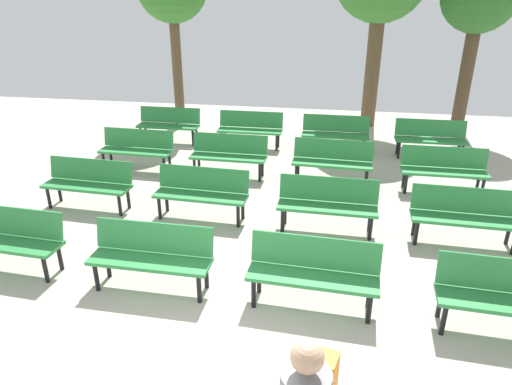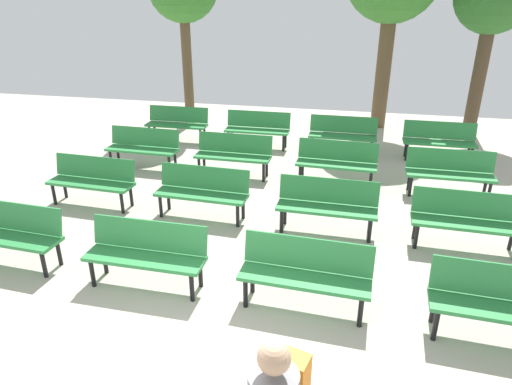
% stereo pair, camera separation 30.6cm
% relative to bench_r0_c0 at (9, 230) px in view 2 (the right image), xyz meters
% --- Properties ---
extents(bench_r0_c0, '(1.62, 0.57, 0.87)m').
position_rel_bench_r0_c0_xyz_m(bench_r0_c0, '(0.00, 0.00, 0.00)').
color(bench_r0_c0, '#2D8442').
rests_on(bench_r0_c0, ground_plane).
extents(bench_r0_c1, '(1.61, 0.50, 0.87)m').
position_rel_bench_r0_c0_xyz_m(bench_r0_c1, '(2.15, -0.10, 0.00)').
color(bench_r0_c1, '#2D8442').
rests_on(bench_r0_c1, ground_plane).
extents(bench_r0_c2, '(1.62, 0.56, 0.87)m').
position_rel_bench_r0_c0_xyz_m(bench_r0_c2, '(4.25, -0.12, 0.00)').
color(bench_r0_c2, '#2D8442').
rests_on(bench_r0_c2, ground_plane).
extents(bench_r0_c3, '(1.62, 0.57, 0.87)m').
position_rel_bench_r0_c0_xyz_m(bench_r0_c3, '(6.47, -0.25, 0.00)').
color(bench_r0_c3, '#2D8442').
rests_on(bench_r0_c3, ground_plane).
extents(bench_r1_c0, '(1.62, 0.56, 0.87)m').
position_rel_bench_r0_c0_xyz_m(bench_r1_c0, '(0.10, 2.05, 0.00)').
color(bench_r1_c0, '#2D8442').
rests_on(bench_r1_c0, ground_plane).
extents(bench_r1_c1, '(1.62, 0.55, 0.87)m').
position_rel_bench_r0_c0_xyz_m(bench_r1_c1, '(2.23, 1.99, 0.00)').
color(bench_r1_c1, '#2D8442').
rests_on(bench_r1_c1, ground_plane).
extents(bench_r1_c2, '(1.61, 0.52, 0.87)m').
position_rel_bench_r0_c0_xyz_m(bench_r1_c2, '(4.37, 1.90, 0.00)').
color(bench_r1_c2, '#2D8442').
rests_on(bench_r1_c2, ground_plane).
extents(bench_r1_c3, '(1.62, 0.54, 0.87)m').
position_rel_bench_r0_c0_xyz_m(bench_r1_c3, '(6.46, 1.83, 0.00)').
color(bench_r1_c3, '#2D8442').
rests_on(bench_r1_c3, ground_plane).
extents(bench_r2_c0, '(1.61, 0.53, 0.87)m').
position_rel_bench_r0_c0_xyz_m(bench_r2_c0, '(0.18, 4.03, 0.00)').
color(bench_r2_c0, '#2D8442').
rests_on(bench_r2_c0, ground_plane).
extents(bench_r2_c1, '(1.61, 0.50, 0.87)m').
position_rel_bench_r0_c0_xyz_m(bench_r2_c1, '(2.25, 4.00, 0.00)').
color(bench_r2_c1, '#2D8442').
rests_on(bench_r2_c1, ground_plane).
extents(bench_r2_c2, '(1.62, 0.55, 0.87)m').
position_rel_bench_r0_c0_xyz_m(bench_r2_c2, '(4.40, 3.98, 0.00)').
color(bench_r2_c2, '#2D8442').
rests_on(bench_r2_c2, ground_plane).
extents(bench_r2_c3, '(1.60, 0.49, 0.87)m').
position_rel_bench_r0_c0_xyz_m(bench_r2_c3, '(6.54, 3.87, 0.00)').
color(bench_r2_c3, '#2D8442').
rests_on(bench_r2_c3, ground_plane).
extents(bench_r3_c0, '(1.60, 0.48, 0.87)m').
position_rel_bench_r0_c0_xyz_m(bench_r3_c0, '(0.18, 6.08, 0.00)').
color(bench_r3_c0, '#2D8442').
rests_on(bench_r3_c0, ground_plane).
extents(bench_r3_c1, '(1.60, 0.49, 0.87)m').
position_rel_bench_r0_c0_xyz_m(bench_r3_c1, '(2.33, 6.02, 0.00)').
color(bench_r3_c1, '#2D8442').
rests_on(bench_r3_c1, ground_plane).
extents(bench_r3_c2, '(1.60, 0.49, 0.87)m').
position_rel_bench_r0_c0_xyz_m(bench_r3_c2, '(4.44, 5.99, 0.00)').
color(bench_r3_c2, '#2D8442').
rests_on(bench_r3_c2, ground_plane).
extents(bench_r3_c3, '(1.60, 0.49, 0.87)m').
position_rel_bench_r0_c0_xyz_m(bench_r3_c3, '(6.63, 5.95, 0.00)').
color(bench_r3_c3, '#2D8442').
rests_on(bench_r3_c3, ground_plane).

